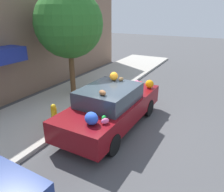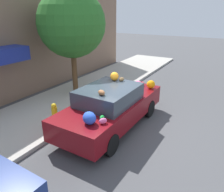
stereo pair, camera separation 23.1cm
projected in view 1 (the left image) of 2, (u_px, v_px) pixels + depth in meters
name	position (u px, v px, depth m)	size (l,w,h in m)	color
ground_plane	(110.00, 125.00, 7.70)	(60.00, 60.00, 0.00)	#4C4C4F
sidewalk_curb	(52.00, 108.00, 8.86)	(24.00, 3.20, 0.12)	#B2ADA3
building_facade	(3.00, 43.00, 8.87)	(18.00, 1.20, 5.13)	#846651
street_tree	(69.00, 24.00, 9.28)	(2.93, 2.93, 4.60)	brown
fire_hydrant	(54.00, 114.00, 7.50)	(0.20, 0.20, 0.70)	gold
art_car	(112.00, 106.00, 7.35)	(4.54, 1.87, 1.78)	maroon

